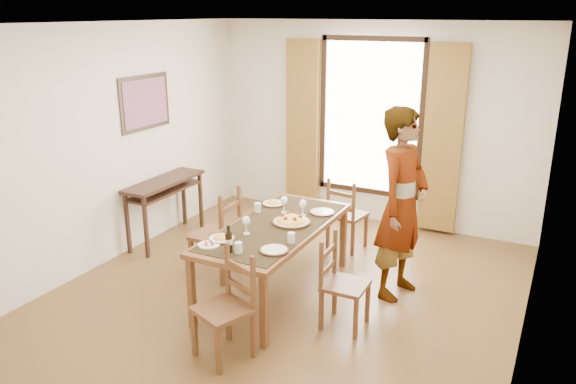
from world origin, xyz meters
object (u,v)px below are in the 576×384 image
at_px(man, 402,204).
at_px(pasta_platter, 291,219).
at_px(console_table, 165,189).
at_px(dining_table, 275,231).

relative_size(man, pasta_platter, 4.87).
height_order(console_table, man, man).
bearing_deg(dining_table, man, 27.82).
distance_m(console_table, dining_table, 2.02).
relative_size(dining_table, pasta_platter, 4.91).
relative_size(console_table, man, 0.62).
xyz_separation_m(console_table, pasta_platter, (2.03, -0.51, 0.12)).
xyz_separation_m(dining_table, man, (1.12, 0.59, 0.28)).
distance_m(dining_table, pasta_platter, 0.21).
bearing_deg(man, console_table, 100.54).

